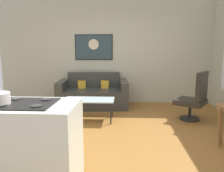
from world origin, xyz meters
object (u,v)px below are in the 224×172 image
at_px(coffee_table, 89,101).
at_px(armchair, 195,98).
at_px(couch, 93,95).
at_px(wall_painting, 94,47).

xyz_separation_m(coffee_table, armchair, (2.17, 0.09, 0.08)).
bearing_deg(coffee_table, armchair, 2.38).
relative_size(coffee_table, armchair, 1.02).
bearing_deg(couch, wall_painting, 94.28).
bearing_deg(armchair, wall_painting, 145.96).
bearing_deg(wall_painting, couch, -85.72).
xyz_separation_m(armchair, wall_painting, (-2.28, 1.54, 1.03)).
bearing_deg(wall_painting, coffee_table, -86.21).
relative_size(couch, coffee_table, 1.74).
bearing_deg(couch, coffee_table, -86.43).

